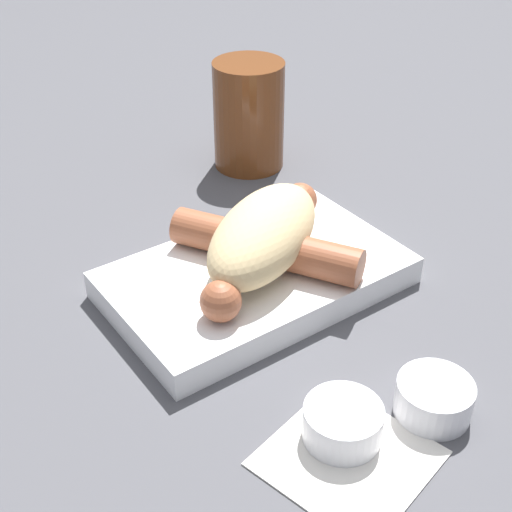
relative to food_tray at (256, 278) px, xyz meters
The scene contains 9 objects.
ground_plane 0.01m from the food_tray, ahead, with size 3.00×3.00×0.00m, color #4C4C51.
food_tray is the anchor object (origin of this frame).
bread_roll 0.04m from the food_tray, 151.49° to the left, with size 0.17×0.14×0.06m.
sausage 0.03m from the food_tray, behind, with size 0.18×0.16×0.03m.
pickled_veggies 0.06m from the food_tray, 153.85° to the right, with size 0.04×0.06×0.00m.
napkin 0.20m from the food_tray, 72.57° to the left, with size 0.12×0.12×0.00m.
condiment_cup_near 0.18m from the food_tray, 73.64° to the left, with size 0.05×0.05×0.03m.
condiment_cup_far 0.19m from the food_tray, 95.16° to the left, with size 0.05×0.05×0.03m.
drink_glass 0.25m from the food_tray, 123.62° to the right, with size 0.08×0.08×0.12m.
Camera 1 is at (0.29, 0.41, 0.38)m, focal length 50.00 mm.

